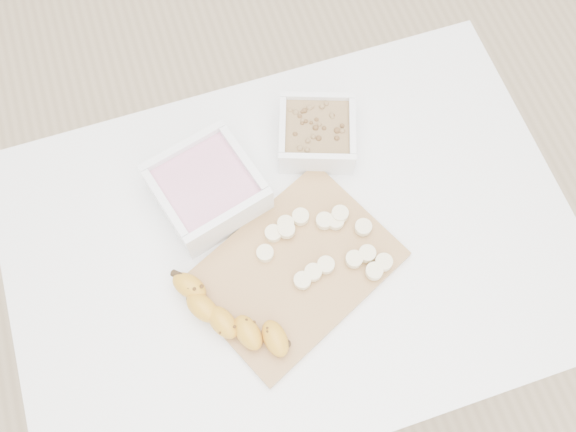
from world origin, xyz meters
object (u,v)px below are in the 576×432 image
object	(u,v)px
cutting_board	(294,269)
banana	(232,317)
table	(293,260)
bowl_yogurt	(207,188)
bowl_granola	(317,133)

from	to	relation	value
cutting_board	banana	bearing A→B (deg)	-156.92
table	bowl_yogurt	size ratio (longest dim) A/B	4.77
bowl_yogurt	bowl_granola	distance (m)	0.23
bowl_granola	cutting_board	bearing A→B (deg)	-117.66
table	bowl_granola	xyz separation A→B (m)	(0.11, 0.18, 0.13)
bowl_yogurt	cutting_board	xyz separation A→B (m)	(0.10, -0.18, -0.03)
banana	cutting_board	bearing A→B (deg)	-5.95
table	bowl_yogurt	xyz separation A→B (m)	(-0.12, 0.13, 0.14)
table	bowl_yogurt	world-z (taller)	bowl_yogurt
bowl_yogurt	cutting_board	distance (m)	0.21
table	cutting_board	bearing A→B (deg)	-106.30
bowl_granola	banana	bearing A→B (deg)	-131.09
table	banana	xyz separation A→B (m)	(-0.14, -0.10, 0.13)
bowl_granola	cutting_board	distance (m)	0.26
bowl_yogurt	table	bearing A→B (deg)	-48.42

